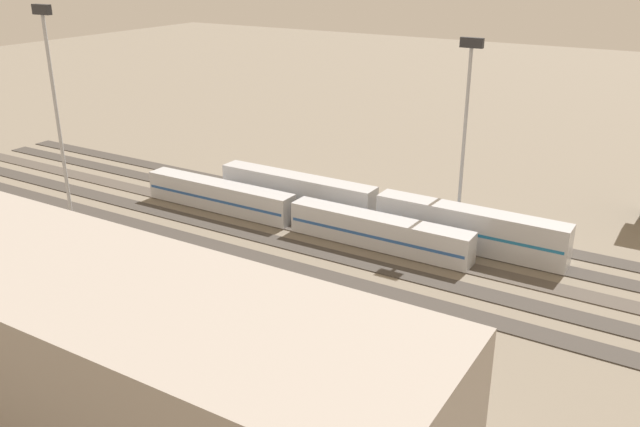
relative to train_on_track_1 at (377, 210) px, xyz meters
The scene contains 11 objects.
ground_plane 5.96m from the train_on_track_1, 68.68° to the left, with size 400.00×400.00×0.00m, color #756B5B.
track_bed_0 5.94m from the train_on_track_1, 68.68° to the right, with size 140.00×2.80×0.12m, color #3D3833.
track_bed_1 3.20m from the train_on_track_1, ahead, with size 140.00×2.80×0.12m, color #3D3833.
track_bed_2 5.94m from the train_on_track_1, 68.68° to the left, with size 140.00×2.80×0.12m, color #4C443D.
track_bed_3 10.50m from the train_on_track_1, 78.96° to the left, with size 140.00×2.80×0.12m, color #3D3833.
track_bed_4 15.34m from the train_on_track_1, 82.59° to the left, with size 140.00×2.80×0.12m, color #3D3833.
train_on_track_1 is the anchor object (origin of this frame).
train_on_track_2 10.61m from the train_on_track_1, 28.18° to the left, with size 47.20×3.06×3.80m.
light_mast_0 16.89m from the train_on_track_1, 135.97° to the right, with size 2.80×0.70×23.55m.
light_mast_1 43.22m from the train_on_track_1, 25.40° to the left, with size 2.80×0.70×27.21m.
maintenance_shed 44.33m from the train_on_track_1, 85.64° to the left, with size 58.71×14.70×12.37m, color #9E9389.
Camera 1 is at (-36.83, 66.33, 32.96)m, focal length 37.66 mm.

